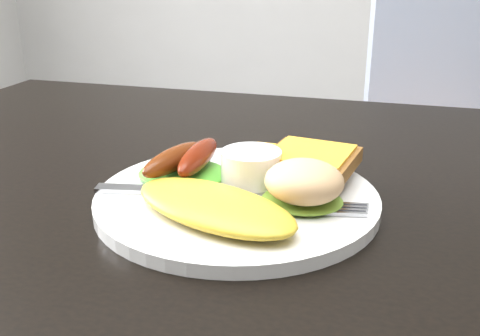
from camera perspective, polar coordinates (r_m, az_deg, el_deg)
name	(u,v)px	position (r m, az deg, el deg)	size (l,w,h in m)	color
dining_table	(337,227)	(0.52, 9.80, -5.88)	(1.20, 0.80, 0.04)	black
dining_chair	(436,164)	(1.55, 19.33, 0.34)	(0.43, 0.43, 0.05)	tan
person	(196,87)	(1.24, -4.50, 8.20)	(0.50, 0.33, 1.38)	navy
plate	(237,199)	(0.50, -0.31, -3.16)	(0.25, 0.25, 0.01)	white
lettuce_left	(183,173)	(0.54, -5.80, -0.53)	(0.09, 0.08, 0.01)	green
lettuce_right	(302,200)	(0.48, 6.32, -3.24)	(0.07, 0.06, 0.01)	#609625
omelette	(214,206)	(0.45, -2.66, -3.88)	(0.15, 0.07, 0.02)	gold
sausage_a	(174,159)	(0.53, -6.71, 0.91)	(0.02, 0.09, 0.02)	#5F250E
sausage_b	(198,156)	(0.53, -4.26, 1.19)	(0.02, 0.09, 0.02)	#6B1803
ramekin	(251,168)	(0.51, 1.14, 0.02)	(0.05, 0.05, 0.03)	white
toast_a	(282,167)	(0.55, 4.25, 0.15)	(0.08, 0.08, 0.01)	brown
toast_b	(311,161)	(0.52, 7.20, 0.73)	(0.08, 0.08, 0.01)	olive
potato_salad	(304,181)	(0.47, 6.53, -1.37)	(0.07, 0.06, 0.04)	beige
fork	(194,192)	(0.50, -4.68, -2.43)	(0.18, 0.01, 0.00)	#ADAFB7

